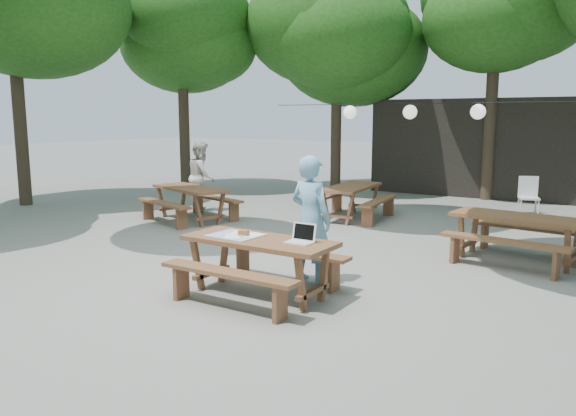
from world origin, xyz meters
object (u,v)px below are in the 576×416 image
(main_picnic_table, at_px, (259,266))
(picnic_table_nw, at_px, (190,203))
(second_person, at_px, (202,176))
(plastic_chair, at_px, (528,204))
(woman, at_px, (311,219))

(main_picnic_table, height_order, picnic_table_nw, same)
(second_person, bearing_deg, picnic_table_nw, 174.53)
(main_picnic_table, xyz_separation_m, plastic_chair, (1.87, 8.32, -0.13))
(plastic_chair, bearing_deg, woman, -120.29)
(main_picnic_table, height_order, woman, woman)
(main_picnic_table, xyz_separation_m, picnic_table_nw, (-4.35, 3.50, 0.00))
(second_person, relative_size, plastic_chair, 1.89)
(second_person, xyz_separation_m, plastic_chair, (6.91, 3.63, -0.59))
(picnic_table_nw, xyz_separation_m, woman, (4.61, -2.62, 0.50))
(picnic_table_nw, distance_m, woman, 5.32)
(second_person, distance_m, plastic_chair, 7.82)
(woman, distance_m, second_person, 6.52)
(woman, relative_size, plastic_chair, 1.97)
(main_picnic_table, distance_m, second_person, 6.90)
(picnic_table_nw, xyz_separation_m, second_person, (-0.68, 1.19, 0.46))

